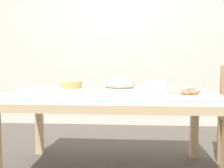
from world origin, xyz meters
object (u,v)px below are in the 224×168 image
at_px(cake_chocolate_round, 71,86).
at_px(plate_stack, 156,85).
at_px(pastry_platter, 184,93).
at_px(tealight_left_edge, 98,90).
at_px(tealight_near_front, 129,92).
at_px(cake_golden_bundt, 120,84).
at_px(tealight_right_edge, 224,97).
at_px(tealight_near_cakes, 95,88).

xyz_separation_m(cake_chocolate_round, plate_stack, (0.77, 0.02, 0.01)).
distance_m(pastry_platter, tealight_left_edge, 0.73).
distance_m(cake_chocolate_round, tealight_near_front, 0.58).
distance_m(cake_golden_bundt, tealight_left_edge, 0.26).
bearing_deg(pastry_platter, cake_chocolate_round, 161.32).
distance_m(tealight_right_edge, tealight_near_front, 0.69).
bearing_deg(tealight_left_edge, tealight_near_cakes, 107.67).
bearing_deg(tealight_near_front, tealight_right_edge, -21.64).
relative_size(tealight_left_edge, tealight_near_front, 1.00).
bearing_deg(cake_golden_bundt, pastry_platter, -39.77).
xyz_separation_m(cake_golden_bundt, pastry_platter, (0.51, -0.42, -0.03)).
height_order(plate_stack, tealight_near_cakes, plate_stack).
distance_m(plate_stack, tealight_right_edge, 0.66).
bearing_deg(tealight_left_edge, cake_golden_bundt, 46.16).
distance_m(tealight_near_cakes, tealight_near_front, 0.44).
bearing_deg(cake_chocolate_round, tealight_left_edge, -18.04).
bearing_deg(tealight_near_cakes, tealight_left_edge, -72.33).
bearing_deg(pastry_platter, tealight_near_front, 170.52).
bearing_deg(tealight_near_front, tealight_left_edge, 148.23).
distance_m(cake_chocolate_round, tealight_near_cakes, 0.22).
xyz_separation_m(tealight_near_cakes, tealight_near_front, (0.31, -0.31, 0.00)).
xyz_separation_m(tealight_left_edge, tealight_right_edge, (0.91, -0.42, 0.00)).
bearing_deg(pastry_platter, tealight_right_edge, -39.49).
bearing_deg(cake_chocolate_round, tealight_right_edge, -23.35).
height_order(tealight_near_cakes, tealight_near_front, same).
height_order(tealight_left_edge, tealight_near_cakes, same).
distance_m(cake_golden_bundt, tealight_near_front, 0.36).
distance_m(plate_stack, tealight_near_front, 0.36).
xyz_separation_m(cake_golden_bundt, tealight_near_cakes, (-0.23, -0.04, -0.04)).
height_order(cake_chocolate_round, plate_stack, plate_stack).
bearing_deg(plate_stack, tealight_near_cakes, 175.27).
bearing_deg(cake_golden_bundt, plate_stack, -14.39).
xyz_separation_m(cake_golden_bundt, tealight_right_edge, (0.73, -0.61, -0.04)).
xyz_separation_m(tealight_left_edge, tealight_near_cakes, (-0.05, 0.15, 0.00)).
bearing_deg(cake_chocolate_round, plate_stack, 1.28).
distance_m(cake_chocolate_round, tealight_left_edge, 0.27).
relative_size(plate_stack, tealight_right_edge, 5.25).
bearing_deg(cake_golden_bundt, tealight_near_cakes, -170.17).
xyz_separation_m(cake_chocolate_round, tealight_near_front, (0.53, -0.25, -0.02)).
bearing_deg(plate_stack, cake_chocolate_round, -178.72).
bearing_deg(tealight_near_cakes, tealight_right_edge, -30.67).
relative_size(plate_stack, tealight_near_cakes, 5.25).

